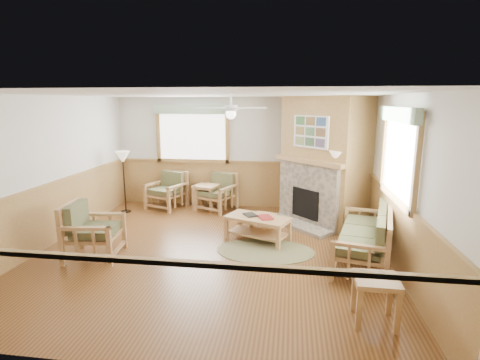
# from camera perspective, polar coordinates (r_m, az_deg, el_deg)

# --- Properties ---
(floor) EXTENTS (6.00, 6.00, 0.01)m
(floor) POSITION_cam_1_polar(r_m,az_deg,el_deg) (6.74, -4.27, -10.79)
(floor) COLOR brown
(floor) RESTS_ON ground
(ceiling) EXTENTS (6.00, 6.00, 0.01)m
(ceiling) POSITION_cam_1_polar(r_m,az_deg,el_deg) (6.22, -4.66, 12.87)
(ceiling) COLOR white
(ceiling) RESTS_ON floor
(wall_back) EXTENTS (6.00, 0.02, 2.70)m
(wall_back) POSITION_cam_1_polar(r_m,az_deg,el_deg) (9.25, -0.49, 4.18)
(wall_back) COLOR silver
(wall_back) RESTS_ON floor
(wall_front) EXTENTS (6.00, 0.02, 2.70)m
(wall_front) POSITION_cam_1_polar(r_m,az_deg,el_deg) (3.57, -14.88, -8.76)
(wall_front) COLOR silver
(wall_front) RESTS_ON floor
(wall_left) EXTENTS (0.02, 6.00, 2.70)m
(wall_left) POSITION_cam_1_polar(r_m,az_deg,el_deg) (7.57, -27.25, 1.13)
(wall_left) COLOR silver
(wall_left) RESTS_ON floor
(wall_right) EXTENTS (0.02, 6.00, 2.70)m
(wall_right) POSITION_cam_1_polar(r_m,az_deg,el_deg) (6.41, 22.73, -0.18)
(wall_right) COLOR silver
(wall_right) RESTS_ON floor
(wainscot) EXTENTS (6.00, 6.00, 1.10)m
(wainscot) POSITION_cam_1_polar(r_m,az_deg,el_deg) (6.54, -4.35, -6.30)
(wainscot) COLOR #9E7640
(wainscot) RESTS_ON floor
(fireplace) EXTENTS (3.11, 3.11, 2.70)m
(fireplace) POSITION_cam_1_polar(r_m,az_deg,el_deg) (8.25, 12.77, 2.94)
(fireplace) COLOR #9E7640
(fireplace) RESTS_ON floor
(window_back) EXTENTS (1.90, 0.16, 1.50)m
(window_back) POSITION_cam_1_polar(r_m,az_deg,el_deg) (9.36, -7.35, 11.42)
(window_back) COLOR white
(window_back) RESTS_ON wall_back
(window_right) EXTENTS (0.16, 1.90, 1.50)m
(window_right) POSITION_cam_1_polar(r_m,az_deg,el_deg) (6.09, 23.73, 10.36)
(window_right) COLOR white
(window_right) RESTS_ON wall_right
(ceiling_fan) EXTENTS (1.59, 1.59, 0.36)m
(ceiling_fan) POSITION_cam_1_polar(r_m,az_deg,el_deg) (6.46, -1.40, 12.51)
(ceiling_fan) COLOR white
(ceiling_fan) RESTS_ON ceiling
(sofa) EXTENTS (2.11, 1.25, 0.91)m
(sofa) POSITION_cam_1_polar(r_m,az_deg,el_deg) (6.50, 18.33, -7.91)
(sofa) COLOR #AE8251
(sofa) RESTS_ON floor
(armchair_back_left) EXTENTS (1.02, 1.02, 0.89)m
(armchair_back_left) POSITION_cam_1_polar(r_m,az_deg,el_deg) (9.39, -11.16, -1.56)
(armchair_back_left) COLOR #AE8251
(armchair_back_left) RESTS_ON floor
(armchair_back_right) EXTENTS (1.04, 1.04, 0.89)m
(armchair_back_right) POSITION_cam_1_polar(r_m,az_deg,el_deg) (9.06, -3.63, -1.85)
(armchair_back_right) COLOR #AE8251
(armchair_back_right) RESTS_ON floor
(armchair_left) EXTENTS (0.94, 0.94, 0.94)m
(armchair_left) POSITION_cam_1_polar(r_m,az_deg,el_deg) (6.81, -21.37, -7.10)
(armchair_left) COLOR #AE8251
(armchair_left) RESTS_ON floor
(coffee_table) EXTENTS (1.30, 0.98, 0.47)m
(coffee_table) POSITION_cam_1_polar(r_m,az_deg,el_deg) (7.12, 2.70, -7.43)
(coffee_table) COLOR #AE8251
(coffee_table) RESTS_ON floor
(end_table_chairs) EXTENTS (0.65, 0.63, 0.61)m
(end_table_chairs) POSITION_cam_1_polar(r_m,az_deg,el_deg) (9.15, -5.16, -2.64)
(end_table_chairs) COLOR #AE8251
(end_table_chairs) RESTS_ON floor
(end_table_sofa) EXTENTS (0.51, 0.49, 0.56)m
(end_table_sofa) POSITION_cam_1_polar(r_m,az_deg,el_deg) (4.92, 19.88, -16.83)
(end_table_sofa) COLOR #AE8251
(end_table_sofa) RESTS_ON floor
(footstool) EXTENTS (0.56, 0.56, 0.39)m
(footstool) POSITION_cam_1_polar(r_m,az_deg,el_deg) (7.52, 3.61, -6.72)
(footstool) COLOR #AE8251
(footstool) RESTS_ON floor
(braided_rug) EXTENTS (1.95, 1.95, 0.01)m
(braided_rug) POSITION_cam_1_polar(r_m,az_deg,el_deg) (6.73, 3.90, -10.71)
(braided_rug) COLOR brown
(braided_rug) RESTS_ON floor
(floor_lamp_left) EXTENTS (0.35, 0.35, 1.46)m
(floor_lamp_left) POSITION_cam_1_polar(r_m,az_deg,el_deg) (9.22, -17.23, -0.28)
(floor_lamp_left) COLOR black
(floor_lamp_left) RESTS_ON floor
(floor_lamp_right) EXTENTS (0.49, 0.49, 1.66)m
(floor_lamp_right) POSITION_cam_1_polar(r_m,az_deg,el_deg) (7.69, 14.52, -1.74)
(floor_lamp_right) COLOR black
(floor_lamp_right) RESTS_ON floor
(book_red) EXTENTS (0.32, 0.36, 0.03)m
(book_red) POSITION_cam_1_polar(r_m,az_deg,el_deg) (6.98, 3.91, -5.56)
(book_red) COLOR maroon
(book_red) RESTS_ON coffee_table
(book_dark) EXTENTS (0.31, 0.33, 0.02)m
(book_dark) POSITION_cam_1_polar(r_m,az_deg,el_deg) (7.12, 1.56, -5.23)
(book_dark) COLOR black
(book_dark) RESTS_ON coffee_table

